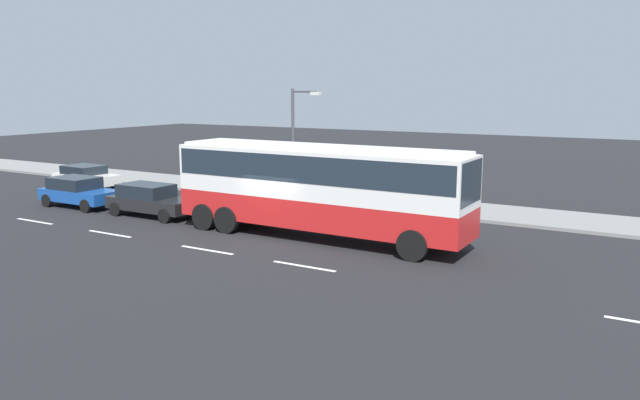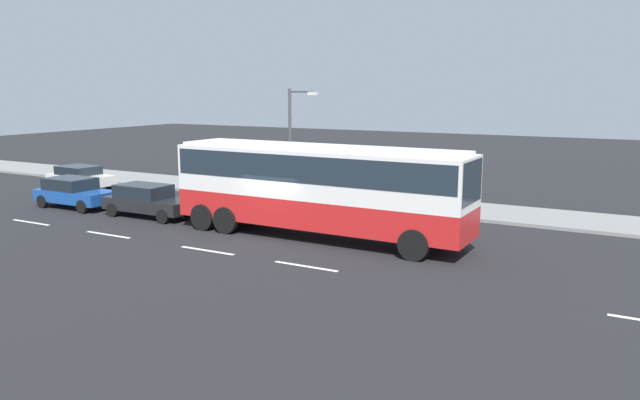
{
  "view_description": "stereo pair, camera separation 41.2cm",
  "coord_description": "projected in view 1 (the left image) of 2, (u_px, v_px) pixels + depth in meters",
  "views": [
    {
      "loc": [
        13.3,
        -19.68,
        5.8
      ],
      "look_at": [
        1.75,
        0.36,
        1.6
      ],
      "focal_mm": 34.34,
      "sensor_mm": 36.0,
      "label": 1
    },
    {
      "loc": [
        12.94,
        -19.89,
        5.8
      ],
      "look_at": [
        1.75,
        0.36,
        1.6
      ],
      "focal_mm": 34.34,
      "sensor_mm": 36.0,
      "label": 2
    }
  ],
  "objects": [
    {
      "name": "car_blue_saloon",
      "position": [
        78.0,
        191.0,
        30.54
      ],
      "size": [
        4.15,
        1.94,
        1.47
      ],
      "rotation": [
        0.0,
        0.0,
        0.0
      ],
      "color": "#194799",
      "rests_on": "ground_plane"
    },
    {
      "name": "pedestrian_near_curb",
      "position": [
        380.0,
        182.0,
        30.77
      ],
      "size": [
        0.32,
        0.32,
        1.78
      ],
      "rotation": [
        0.0,
        0.0,
        5.83
      ],
      "color": "brown",
      "rests_on": "sidewalk_curb"
    },
    {
      "name": "sidewalk_curb",
      "position": [
        371.0,
        201.0,
        31.73
      ],
      "size": [
        80.0,
        4.0,
        0.15
      ],
      "primitive_type": "cube",
      "color": "gray",
      "rests_on": "ground_plane"
    },
    {
      "name": "ground_plane",
      "position": [
        277.0,
        237.0,
        24.35
      ],
      "size": [
        120.0,
        120.0,
        0.0
      ],
      "primitive_type": "plane",
      "color": "black"
    },
    {
      "name": "lane_centreline",
      "position": [
        234.0,
        255.0,
        21.75
      ],
      "size": [
        39.63,
        0.16,
        0.01
      ],
      "color": "white",
      "rests_on": "ground_plane"
    },
    {
      "name": "car_black_sedan",
      "position": [
        150.0,
        199.0,
        28.26
      ],
      "size": [
        4.39,
        1.84,
        1.48
      ],
      "rotation": [
        0.0,
        0.0,
        -0.0
      ],
      "color": "black",
      "rests_on": "ground_plane"
    },
    {
      "name": "street_lamp",
      "position": [
        296.0,
        135.0,
        31.62
      ],
      "size": [
        1.71,
        0.24,
        5.69
      ],
      "color": "#47474C",
      "rests_on": "sidewalk_curb"
    },
    {
      "name": "car_white_minivan",
      "position": [
        86.0,
        176.0,
        36.01
      ],
      "size": [
        4.25,
        2.18,
        1.38
      ],
      "rotation": [
        0.0,
        0.0,
        -0.07
      ],
      "color": "white",
      "rests_on": "ground_plane"
    },
    {
      "name": "pedestrian_at_crossing",
      "position": [
        454.0,
        192.0,
        28.07
      ],
      "size": [
        0.32,
        0.32,
        1.72
      ],
      "rotation": [
        0.0,
        0.0,
        4.9
      ],
      "color": "#38334C",
      "rests_on": "sidewalk_curb"
    },
    {
      "name": "coach_bus",
      "position": [
        318.0,
        182.0,
        23.79
      ],
      "size": [
        12.15,
        2.79,
        3.65
      ],
      "rotation": [
        0.0,
        0.0,
        -0.01
      ],
      "color": "red",
      "rests_on": "ground_plane"
    }
  ]
}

